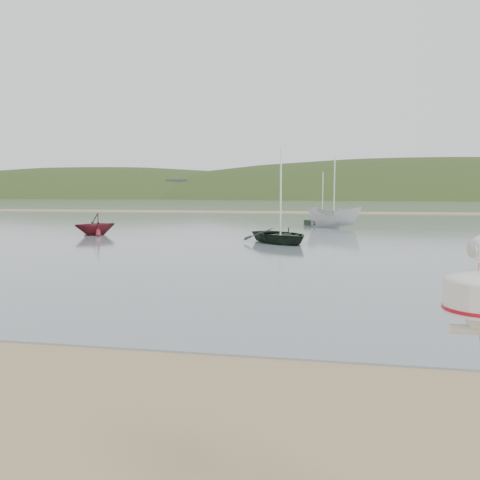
% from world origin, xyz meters
% --- Properties ---
extents(ground, '(560.00, 560.00, 0.00)m').
position_xyz_m(ground, '(0.00, 0.00, 0.00)').
color(ground, '#8B7450').
rests_on(ground, ground).
extents(water, '(560.00, 256.00, 0.04)m').
position_xyz_m(water, '(0.00, 132.00, 0.02)').
color(water, slate).
rests_on(water, ground).
extents(sandbar, '(560.00, 7.00, 0.07)m').
position_xyz_m(sandbar, '(0.00, 70.00, 0.07)').
color(sandbar, '#8B7450').
rests_on(sandbar, water).
extents(hill_ridge, '(620.00, 180.00, 80.00)m').
position_xyz_m(hill_ridge, '(18.52, 235.00, -19.70)').
color(hill_ridge, '#223214').
rests_on(hill_ridge, ground).
extents(far_cottages, '(294.40, 6.30, 8.00)m').
position_xyz_m(far_cottages, '(3.00, 196.00, 4.00)').
color(far_cottages, white).
rests_on(far_cottages, ground).
extents(boat_dark, '(3.22, 2.94, 4.74)m').
position_xyz_m(boat_dark, '(-0.51, 25.29, 2.41)').
color(boat_dark, black).
rests_on(boat_dark, water).
extents(boat_red, '(3.00, 2.88, 3.00)m').
position_xyz_m(boat_red, '(-14.36, 28.59, 1.54)').
color(boat_red, '#5A141B').
rests_on(boat_red, water).
extents(boat_white, '(2.49, 2.47, 4.95)m').
position_xyz_m(boat_white, '(2.56, 39.08, 2.51)').
color(boat_white, silver).
rests_on(boat_white, water).
extents(sailboat_dark_mid, '(4.01, 5.23, 5.40)m').
position_xyz_m(sailboat_dark_mid, '(2.13, 44.52, 0.30)').
color(sailboat_dark_mid, black).
rests_on(sailboat_dark_mid, ground).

